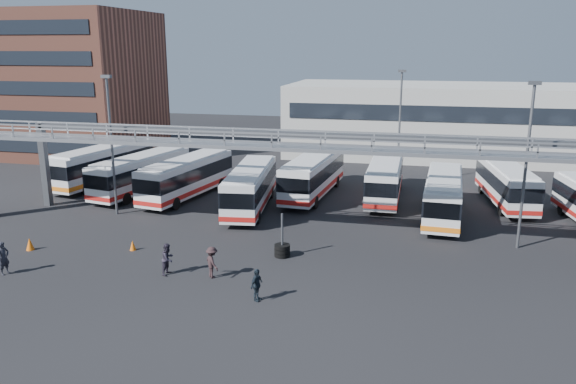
% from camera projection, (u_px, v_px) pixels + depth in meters
% --- Properties ---
extents(ground, '(140.00, 140.00, 0.00)m').
position_uv_depth(ground, '(306.00, 274.00, 30.91)').
color(ground, black).
rests_on(ground, ground).
extents(gantry, '(51.40, 5.15, 7.10)m').
position_uv_depth(gantry, '(325.00, 156.00, 35.06)').
color(gantry, gray).
rests_on(gantry, ground).
extents(apartment_building, '(18.00, 15.00, 16.00)m').
position_uv_depth(apartment_building, '(68.00, 84.00, 64.59)').
color(apartment_building, brown).
rests_on(apartment_building, ground).
extents(warehouse, '(42.00, 14.00, 8.00)m').
position_uv_depth(warehouse, '(476.00, 121.00, 63.13)').
color(warehouse, '#9E9E99').
rests_on(warehouse, ground).
extents(light_pole_left, '(0.70, 0.35, 10.21)m').
position_uv_depth(light_pole_left, '(111.00, 138.00, 40.49)').
color(light_pole_left, '#4C4F54').
rests_on(light_pole_left, ground).
extents(light_pole_mid, '(0.70, 0.35, 10.21)m').
position_uv_depth(light_pole_mid, '(527.00, 157.00, 33.46)').
color(light_pole_mid, '#4C4F54').
rests_on(light_pole_mid, ground).
extents(light_pole_back, '(0.70, 0.35, 10.21)m').
position_uv_depth(light_pole_back, '(400.00, 122.00, 49.35)').
color(light_pole_back, '#4C4F54').
rests_on(light_pole_back, ground).
extents(bus_0, '(4.56, 11.64, 3.45)m').
position_uv_depth(bus_0, '(103.00, 164.00, 50.48)').
color(bus_0, silver).
rests_on(bus_0, ground).
extents(bus_1, '(4.57, 11.12, 3.29)m').
position_uv_depth(bus_1, '(141.00, 172.00, 47.43)').
color(bus_1, silver).
rests_on(bus_1, ground).
extents(bus_2, '(4.36, 11.17, 3.31)m').
position_uv_depth(bus_2, '(187.00, 176.00, 46.06)').
color(bus_2, silver).
rests_on(bus_2, ground).
extents(bus_3, '(3.78, 11.08, 3.30)m').
position_uv_depth(bus_3, '(250.00, 186.00, 42.71)').
color(bus_3, silver).
rests_on(bus_3, ground).
extents(bus_4, '(3.61, 11.44, 3.42)m').
position_uv_depth(bus_4, '(313.00, 174.00, 46.53)').
color(bus_4, silver).
rests_on(bus_4, ground).
extents(bus_5, '(2.52, 10.70, 3.25)m').
position_uv_depth(bus_5, '(385.00, 178.00, 45.53)').
color(bus_5, silver).
rests_on(bus_5, ground).
extents(bus_6, '(3.09, 10.73, 3.22)m').
position_uv_depth(bus_6, '(443.00, 195.00, 40.41)').
color(bus_6, silver).
rests_on(bus_6, ground).
extents(bus_7, '(3.67, 10.65, 3.17)m').
position_uv_depth(bus_7, '(506.00, 183.00, 44.13)').
color(bus_7, silver).
rests_on(bus_7, ground).
extents(pedestrian_a, '(0.56, 0.75, 1.87)m').
position_uv_depth(pedestrian_a, '(4.00, 258.00, 30.63)').
color(pedestrian_a, '#21222A').
rests_on(pedestrian_a, ground).
extents(pedestrian_b, '(0.78, 0.94, 1.77)m').
position_uv_depth(pedestrian_b, '(168.00, 259.00, 30.66)').
color(pedestrian_b, '#27222F').
rests_on(pedestrian_b, ground).
extents(pedestrian_c, '(1.25, 1.26, 1.74)m').
position_uv_depth(pedestrian_c, '(212.00, 262.00, 30.19)').
color(pedestrian_c, black).
rests_on(pedestrian_c, ground).
extents(pedestrian_d, '(0.65, 1.04, 1.65)m').
position_uv_depth(pedestrian_d, '(257.00, 285.00, 27.44)').
color(pedestrian_d, black).
rests_on(pedestrian_d, ground).
extents(cone_left, '(0.59, 0.59, 0.77)m').
position_uv_depth(cone_left, '(30.00, 244.00, 34.44)').
color(cone_left, orange).
rests_on(cone_left, ground).
extents(cone_right, '(0.46, 0.46, 0.62)m').
position_uv_depth(cone_right, '(133.00, 245.00, 34.42)').
color(cone_right, orange).
rests_on(cone_right, ground).
extents(tire_stack, '(0.94, 0.94, 2.67)m').
position_uv_depth(tire_stack, '(282.00, 249.00, 33.35)').
color(tire_stack, black).
rests_on(tire_stack, ground).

